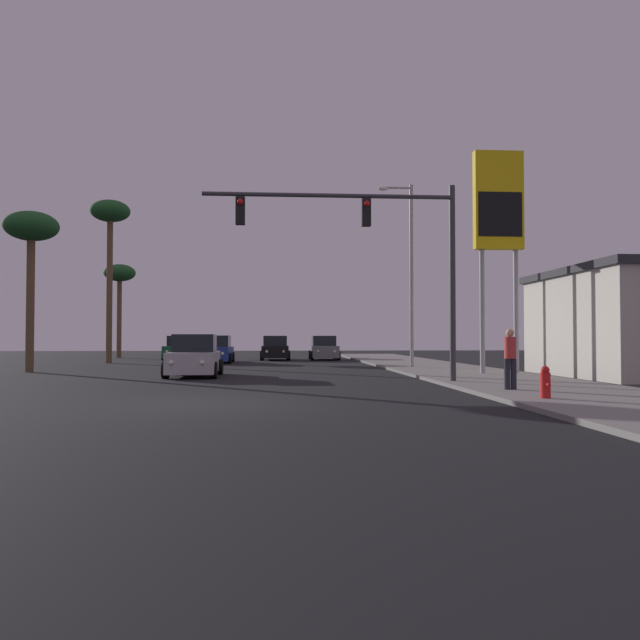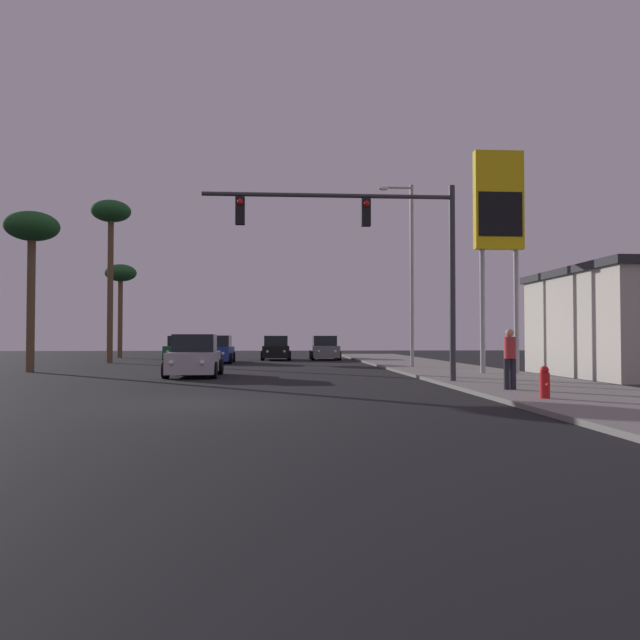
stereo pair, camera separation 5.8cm
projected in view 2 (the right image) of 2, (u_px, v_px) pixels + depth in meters
ground_plane at (204, 404)px, 14.60m from camera, size 120.00×120.00×0.00m
sidewalk_right at (470, 374)px, 25.22m from camera, size 5.00×60.00×0.12m
car_blue at (217, 351)px, 38.14m from camera, size 2.04×4.32×1.68m
car_silver at (195, 357)px, 24.85m from camera, size 2.04×4.34×1.68m
car_green at (181, 349)px, 43.14m from camera, size 2.04×4.32×1.68m
car_grey at (325, 349)px, 43.74m from camera, size 2.04×4.31×1.68m
car_black at (276, 349)px, 43.36m from camera, size 2.04×4.31×1.68m
traffic_light_mast at (379, 240)px, 20.54m from camera, size 8.35×0.36×6.50m
street_lamp at (409, 265)px, 30.75m from camera, size 1.74×0.24×9.00m
gas_station_sign at (499, 213)px, 25.24m from camera, size 2.00×0.42×9.00m
fire_hydrant at (545, 383)px, 14.66m from camera, size 0.24×0.34×0.76m
pedestrian_on_sidewalk at (510, 356)px, 17.14m from camera, size 0.34×0.32×1.67m
palm_tree_near at (32, 234)px, 28.11m from camera, size 2.40×2.40×7.24m
palm_tree_far at (121, 277)px, 47.98m from camera, size 2.40×2.40×7.21m
palm_tree_mid at (111, 221)px, 38.21m from camera, size 2.40×2.40×9.98m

